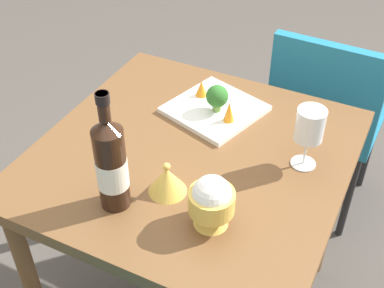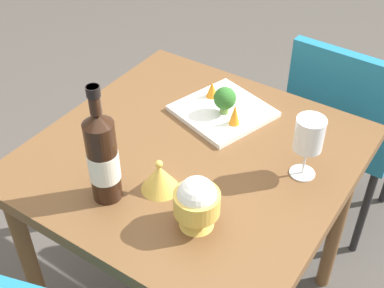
{
  "view_description": "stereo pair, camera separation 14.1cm",
  "coord_description": "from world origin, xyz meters",
  "px_view_note": "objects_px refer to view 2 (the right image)",
  "views": [
    {
      "loc": [
        0.48,
        -0.98,
        1.66
      ],
      "look_at": [
        0.0,
        0.0,
        0.77
      ],
      "focal_mm": 48.02,
      "sensor_mm": 36.0,
      "label": 1
    },
    {
      "loc": [
        0.6,
        -0.91,
        1.66
      ],
      "look_at": [
        0.0,
        0.0,
        0.77
      ],
      "focal_mm": 48.02,
      "sensor_mm": 36.0,
      "label": 2
    }
  ],
  "objects_px": {
    "rice_bowl": "(197,202)",
    "carrot_garnish_right": "(235,114)",
    "wine_bottle": "(103,157)",
    "rice_bowl_lid": "(160,177)",
    "chair_by_wall": "(344,123)",
    "wine_glass": "(309,136)",
    "broccoli_floret": "(225,99)",
    "serving_plate": "(223,111)",
    "carrot_garnish_left": "(212,89)"
  },
  "relations": [
    {
      "from": "rice_bowl",
      "to": "carrot_garnish_right",
      "type": "height_order",
      "value": "rice_bowl"
    },
    {
      "from": "wine_bottle",
      "to": "rice_bowl_lid",
      "type": "bearing_deg",
      "value": 44.17
    },
    {
      "from": "chair_by_wall",
      "to": "rice_bowl",
      "type": "bearing_deg",
      "value": -93.24
    },
    {
      "from": "chair_by_wall",
      "to": "wine_glass",
      "type": "xyz_separation_m",
      "value": [
        0.06,
        -0.56,
        0.34
      ]
    },
    {
      "from": "carrot_garnish_right",
      "to": "wine_glass",
      "type": "bearing_deg",
      "value": -16.12
    },
    {
      "from": "wine_bottle",
      "to": "carrot_garnish_right",
      "type": "height_order",
      "value": "wine_bottle"
    },
    {
      "from": "chair_by_wall",
      "to": "rice_bowl_lid",
      "type": "height_order",
      "value": "chair_by_wall"
    },
    {
      "from": "chair_by_wall",
      "to": "wine_glass",
      "type": "height_order",
      "value": "wine_glass"
    },
    {
      "from": "wine_glass",
      "to": "rice_bowl",
      "type": "relative_size",
      "value": 1.26
    },
    {
      "from": "wine_bottle",
      "to": "rice_bowl_lid",
      "type": "xyz_separation_m",
      "value": [
        0.1,
        0.09,
        -0.09
      ]
    },
    {
      "from": "wine_bottle",
      "to": "broccoli_floret",
      "type": "distance_m",
      "value": 0.46
    },
    {
      "from": "rice_bowl_lid",
      "to": "serving_plate",
      "type": "bearing_deg",
      "value": 95.34
    },
    {
      "from": "carrot_garnish_left",
      "to": "wine_glass",
      "type": "bearing_deg",
      "value": -22.46
    },
    {
      "from": "broccoli_floret",
      "to": "chair_by_wall",
      "type": "bearing_deg",
      "value": 61.57
    },
    {
      "from": "broccoli_floret",
      "to": "carrot_garnish_right",
      "type": "xyz_separation_m",
      "value": [
        0.05,
        -0.03,
        -0.02
      ]
    },
    {
      "from": "wine_glass",
      "to": "rice_bowl_lid",
      "type": "bearing_deg",
      "value": -137.96
    },
    {
      "from": "chair_by_wall",
      "to": "rice_bowl",
      "type": "relative_size",
      "value": 6.0
    },
    {
      "from": "rice_bowl",
      "to": "carrot_garnish_left",
      "type": "relative_size",
      "value": 2.72
    },
    {
      "from": "carrot_garnish_right",
      "to": "broccoli_floret",
      "type": "bearing_deg",
      "value": 149.09
    },
    {
      "from": "wine_glass",
      "to": "rice_bowl",
      "type": "height_order",
      "value": "wine_glass"
    },
    {
      "from": "carrot_garnish_left",
      "to": "rice_bowl",
      "type": "bearing_deg",
      "value": -62.09
    },
    {
      "from": "rice_bowl_lid",
      "to": "broccoli_floret",
      "type": "bearing_deg",
      "value": 93.63
    },
    {
      "from": "serving_plate",
      "to": "broccoli_floret",
      "type": "height_order",
      "value": "broccoli_floret"
    },
    {
      "from": "chair_by_wall",
      "to": "wine_bottle",
      "type": "distance_m",
      "value": 1.02
    },
    {
      "from": "rice_bowl",
      "to": "carrot_garnish_left",
      "type": "height_order",
      "value": "rice_bowl"
    },
    {
      "from": "rice_bowl",
      "to": "carrot_garnish_right",
      "type": "bearing_deg",
      "value": 106.91
    },
    {
      "from": "wine_glass",
      "to": "carrot_garnish_left",
      "type": "height_order",
      "value": "wine_glass"
    },
    {
      "from": "serving_plate",
      "to": "carrot_garnish_right",
      "type": "relative_size",
      "value": 4.72
    },
    {
      "from": "broccoli_floret",
      "to": "wine_bottle",
      "type": "bearing_deg",
      "value": -99.19
    },
    {
      "from": "rice_bowl",
      "to": "serving_plate",
      "type": "relative_size",
      "value": 0.45
    },
    {
      "from": "rice_bowl_lid",
      "to": "carrot_garnish_left",
      "type": "distance_m",
      "value": 0.42
    },
    {
      "from": "chair_by_wall",
      "to": "carrot_garnish_right",
      "type": "bearing_deg",
      "value": -109.64
    },
    {
      "from": "serving_plate",
      "to": "broccoli_floret",
      "type": "bearing_deg",
      "value": -47.82
    },
    {
      "from": "carrot_garnish_right",
      "to": "rice_bowl_lid",
      "type": "bearing_deg",
      "value": -95.3
    },
    {
      "from": "wine_bottle",
      "to": "broccoli_floret",
      "type": "relative_size",
      "value": 3.81
    },
    {
      "from": "chair_by_wall",
      "to": "rice_bowl",
      "type": "height_order",
      "value": "rice_bowl"
    },
    {
      "from": "wine_glass",
      "to": "broccoli_floret",
      "type": "bearing_deg",
      "value": 161.07
    },
    {
      "from": "wine_bottle",
      "to": "wine_glass",
      "type": "xyz_separation_m",
      "value": [
        0.38,
        0.35,
        -0.0
      ]
    },
    {
      "from": "rice_bowl",
      "to": "serving_plate",
      "type": "distance_m",
      "value": 0.46
    },
    {
      "from": "carrot_garnish_left",
      "to": "carrot_garnish_right",
      "type": "relative_size",
      "value": 0.79
    },
    {
      "from": "rice_bowl_lid",
      "to": "broccoli_floret",
      "type": "distance_m",
      "value": 0.36
    },
    {
      "from": "chair_by_wall",
      "to": "rice_bowl",
      "type": "xyz_separation_m",
      "value": [
        -0.08,
        -0.87,
        0.28
      ]
    },
    {
      "from": "wine_bottle",
      "to": "carrot_garnish_left",
      "type": "distance_m",
      "value": 0.51
    },
    {
      "from": "chair_by_wall",
      "to": "wine_glass",
      "type": "distance_m",
      "value": 0.66
    },
    {
      "from": "chair_by_wall",
      "to": "rice_bowl",
      "type": "distance_m",
      "value": 0.92
    },
    {
      "from": "wine_bottle",
      "to": "wine_glass",
      "type": "height_order",
      "value": "wine_bottle"
    },
    {
      "from": "serving_plate",
      "to": "rice_bowl_lid",
      "type": "bearing_deg",
      "value": -84.66
    },
    {
      "from": "wine_bottle",
      "to": "broccoli_floret",
      "type": "xyz_separation_m",
      "value": [
        0.07,
        0.45,
        -0.06
      ]
    },
    {
      "from": "chair_by_wall",
      "to": "carrot_garnish_right",
      "type": "height_order",
      "value": "chair_by_wall"
    },
    {
      "from": "wine_bottle",
      "to": "broccoli_floret",
      "type": "height_order",
      "value": "wine_bottle"
    }
  ]
}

